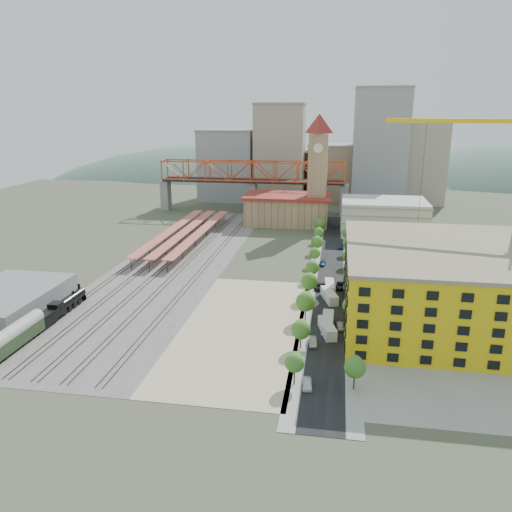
% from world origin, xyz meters
% --- Properties ---
extents(ground, '(400.00, 400.00, 0.00)m').
position_xyz_m(ground, '(0.00, 0.00, 0.00)').
color(ground, '#474C38').
rests_on(ground, ground).
extents(ballast_strip, '(36.00, 165.00, 0.06)m').
position_xyz_m(ballast_strip, '(-36.00, 17.50, 0.03)').
color(ballast_strip, '#605E59').
rests_on(ballast_strip, ground).
extents(dirt_lot, '(28.00, 67.00, 0.06)m').
position_xyz_m(dirt_lot, '(-4.00, -31.50, 0.03)').
color(dirt_lot, tan).
rests_on(dirt_lot, ground).
extents(street_asphalt, '(12.00, 170.00, 0.06)m').
position_xyz_m(street_asphalt, '(16.00, 15.00, 0.03)').
color(street_asphalt, black).
rests_on(street_asphalt, ground).
extents(sidewalk_west, '(3.00, 170.00, 0.04)m').
position_xyz_m(sidewalk_west, '(10.50, 15.00, 0.02)').
color(sidewalk_west, gray).
rests_on(sidewalk_west, ground).
extents(sidewalk_east, '(3.00, 170.00, 0.04)m').
position_xyz_m(sidewalk_east, '(21.50, 15.00, 0.02)').
color(sidewalk_east, gray).
rests_on(sidewalk_east, ground).
extents(construction_pad, '(50.00, 90.00, 0.06)m').
position_xyz_m(construction_pad, '(45.00, -20.00, 0.03)').
color(construction_pad, gray).
rests_on(construction_pad, ground).
extents(rail_tracks, '(26.56, 160.00, 0.18)m').
position_xyz_m(rail_tracks, '(-37.80, 17.50, 0.15)').
color(rail_tracks, '#382B23').
rests_on(rail_tracks, ground).
extents(platform_canopies, '(16.00, 80.00, 4.12)m').
position_xyz_m(platform_canopies, '(-41.00, 45.00, 3.99)').
color(platform_canopies, '#DE6655').
rests_on(platform_canopies, ground).
extents(station_hall, '(38.00, 24.00, 13.10)m').
position_xyz_m(station_hall, '(-5.00, 82.00, 6.67)').
color(station_hall, tan).
rests_on(station_hall, ground).
extents(clock_tower, '(12.00, 12.00, 52.00)m').
position_xyz_m(clock_tower, '(8.00, 79.99, 28.70)').
color(clock_tower, tan).
rests_on(clock_tower, ground).
extents(parking_garage, '(34.00, 26.00, 14.00)m').
position_xyz_m(parking_garage, '(36.00, 70.00, 7.00)').
color(parking_garage, silver).
rests_on(parking_garage, ground).
extents(truss_bridge, '(94.00, 9.60, 25.60)m').
position_xyz_m(truss_bridge, '(-25.00, 105.00, 18.86)').
color(truss_bridge, gray).
rests_on(truss_bridge, ground).
extents(construction_building, '(44.60, 50.60, 18.80)m').
position_xyz_m(construction_building, '(42.00, -20.00, 9.41)').
color(construction_building, yellow).
rests_on(construction_building, ground).
extents(warehouse, '(22.00, 32.00, 5.00)m').
position_xyz_m(warehouse, '(-66.00, -30.00, 2.50)').
color(warehouse, gray).
rests_on(warehouse, ground).
extents(street_trees, '(15.40, 124.40, 8.00)m').
position_xyz_m(street_trees, '(16.00, 5.00, 0.00)').
color(street_trees, '#346D20').
rests_on(street_trees, ground).
extents(skyline, '(133.00, 46.00, 60.00)m').
position_xyz_m(skyline, '(7.47, 142.31, 22.81)').
color(skyline, '#9EA0A3').
rests_on(skyline, ground).
extents(distant_hills, '(647.00, 264.00, 227.00)m').
position_xyz_m(distant_hills, '(45.28, 260.00, -79.54)').
color(distant_hills, '#4C6B59').
rests_on(distant_hills, ground).
extents(locomotive, '(2.81, 21.68, 5.42)m').
position_xyz_m(locomotive, '(-50.00, -30.64, 2.02)').
color(locomotive, black).
rests_on(locomotive, ground).
extents(coach, '(3.11, 18.07, 5.67)m').
position_xyz_m(coach, '(-50.00, -50.37, 3.02)').
color(coach, '#21321B').
rests_on(coach, ground).
extents(tower_crane, '(50.45, 11.74, 54.54)m').
position_xyz_m(tower_crane, '(63.25, 7.62, 33.66)').
color(tower_crane, yellow).
rests_on(tower_crane, ground).
extents(site_trailer_a, '(4.72, 9.82, 2.60)m').
position_xyz_m(site_trailer_a, '(16.00, -31.65, 1.30)').
color(site_trailer_a, silver).
rests_on(site_trailer_a, ground).
extents(site_trailer_b, '(2.72, 9.78, 2.66)m').
position_xyz_m(site_trailer_b, '(16.00, -28.13, 1.33)').
color(site_trailer_b, silver).
rests_on(site_trailer_b, ground).
extents(site_trailer_c, '(5.12, 9.82, 2.60)m').
position_xyz_m(site_trailer_c, '(16.00, -10.58, 1.30)').
color(site_trailer_c, silver).
rests_on(site_trailer_c, ground).
extents(site_trailer_d, '(3.21, 9.46, 2.54)m').
position_xyz_m(site_trailer_d, '(16.00, -3.37, 1.27)').
color(site_trailer_d, silver).
rests_on(site_trailer_d, ground).
extents(car_0, '(2.16, 4.59, 1.52)m').
position_xyz_m(car_0, '(13.00, -55.76, 0.76)').
color(car_0, white).
rests_on(car_0, ground).
extents(car_1, '(2.22, 4.78, 1.52)m').
position_xyz_m(car_1, '(13.00, -38.00, 0.76)').
color(car_1, '#A4A3A9').
rests_on(car_1, ground).
extents(car_2, '(3.15, 5.59, 1.47)m').
position_xyz_m(car_2, '(13.00, -2.27, 0.74)').
color(car_2, black).
rests_on(car_2, ground).
extents(car_3, '(2.34, 4.76, 1.33)m').
position_xyz_m(car_3, '(13.00, 20.82, 0.67)').
color(car_3, navy).
rests_on(car_3, ground).
extents(car_4, '(2.12, 4.28, 1.40)m').
position_xyz_m(car_4, '(19.00, -28.72, 0.70)').
color(car_4, white).
rests_on(car_4, ground).
extents(car_5, '(1.57, 4.04, 1.31)m').
position_xyz_m(car_5, '(19.00, -28.43, 0.66)').
color(car_5, gray).
rests_on(car_5, ground).
extents(car_6, '(3.12, 5.90, 1.58)m').
position_xyz_m(car_6, '(19.00, -0.59, 0.79)').
color(car_6, black).
rests_on(car_6, ground).
extents(car_7, '(2.39, 4.85, 1.36)m').
position_xyz_m(car_7, '(19.00, 42.97, 0.68)').
color(car_7, navy).
rests_on(car_7, ground).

